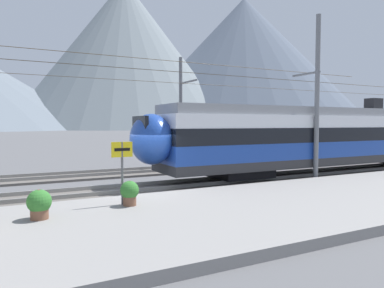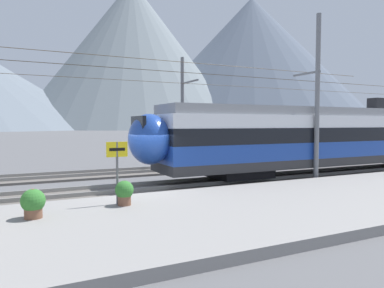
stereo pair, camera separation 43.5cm
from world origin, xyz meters
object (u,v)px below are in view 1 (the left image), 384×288
Objects in this scene: catenary_mast_mid at (316,97)px; potted_plant_by_shelter at (130,192)px; train_near_platform at (329,136)px; platform_sign at (122,159)px; potted_plant_platform_edge at (39,203)px; catenary_mast_far_side at (182,109)px.

catenary_mast_mid reaches higher than potted_plant_by_shelter.
train_near_platform reaches higher than platform_sign.
catenary_mast_mid is at bearing 11.62° from potted_plant_by_shelter.
potted_plant_platform_edge is 2.79m from potted_plant_by_shelter.
potted_plant_platform_edge is 1.03× the size of potted_plant_by_shelter.
potted_plant_platform_edge is (-13.22, -2.61, -3.56)m from catenary_mast_mid.
catenary_mast_mid is 48.96× the size of potted_plant_by_shelter.
catenary_mast_mid reaches higher than train_near_platform.
catenary_mast_far_side is 48.96× the size of potted_plant_by_shelter.
potted_plant_platform_edge is at bearing -168.83° from catenary_mast_mid.
potted_plant_platform_edge is at bearing -164.52° from platform_sign.
train_near_platform is at bearing 14.29° from platform_sign.
train_near_platform is at bearing 29.28° from catenary_mast_mid.
train_near_platform is at bearing -51.97° from catenary_mast_far_side.
train_near_platform is 11.33× the size of platform_sign.
catenary_mast_mid is 47.55× the size of potted_plant_platform_edge.
catenary_mast_mid is 13.94m from potted_plant_platform_edge.
catenary_mast_mid is 11.27m from potted_plant_by_shelter.
potted_plant_platform_edge is at bearing -165.52° from train_near_platform.
catenary_mast_far_side is 19.11× the size of platform_sign.
catenary_mast_far_side is 13.69m from potted_plant_by_shelter.
potted_plant_platform_edge is at bearing -130.66° from catenary_mast_far_side.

